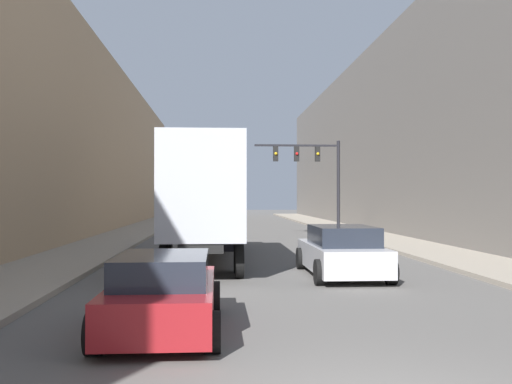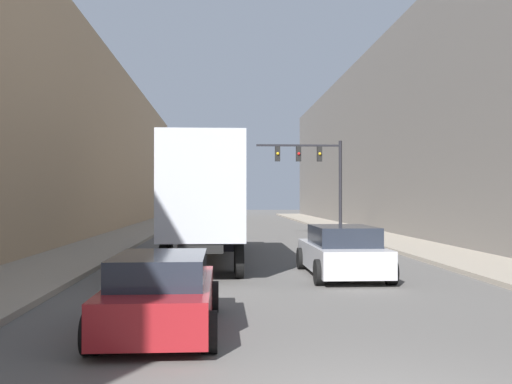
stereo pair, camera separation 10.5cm
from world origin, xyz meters
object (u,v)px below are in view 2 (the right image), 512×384
object	(u,v)px
semi_truck	(206,197)
traffic_signal_gantry	(317,168)
suv_car	(342,252)
sedan_car	(161,293)

from	to	relation	value
semi_truck	traffic_signal_gantry	bearing A→B (deg)	63.99
suv_car	semi_truck	bearing A→B (deg)	135.05
suv_car	traffic_signal_gantry	xyz separation A→B (m)	(2.18, 17.18, 3.39)
suv_car	traffic_signal_gantry	size ratio (longest dim) A/B	0.82
sedan_car	suv_car	bearing A→B (deg)	54.98
traffic_signal_gantry	sedan_car	bearing A→B (deg)	-106.03
semi_truck	traffic_signal_gantry	distance (m)	14.58
semi_truck	traffic_signal_gantry	world-z (taller)	traffic_signal_gantry
sedan_car	traffic_signal_gantry	distance (m)	25.04
traffic_signal_gantry	semi_truck	bearing A→B (deg)	-116.01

